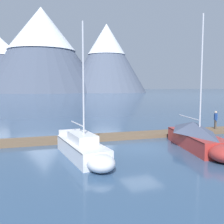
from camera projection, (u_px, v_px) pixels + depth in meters
ground_plane at (141, 148)px, 18.36m from camera, size 700.00×700.00×0.00m
mountain_central_massif at (1, 64)px, 188.02m from camera, size 77.82×77.82×38.94m
mountain_shoulder_ridge at (42, 47)px, 190.85m from camera, size 90.90×90.90×61.04m
mountain_east_summit at (107, 57)px, 189.21m from camera, size 57.46×57.46×48.66m
dock at (120, 136)px, 22.08m from camera, size 29.88×3.45×0.30m
sailboat_second_berth at (84, 149)px, 15.54m from camera, size 2.13×6.86×8.00m
sailboat_mid_dock_port at (198, 137)px, 18.06m from camera, size 3.48×7.85×9.04m
person_on_dock at (216, 119)px, 24.86m from camera, size 0.36×0.54×1.69m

